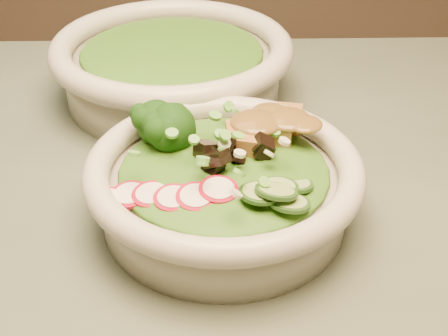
{
  "coord_description": "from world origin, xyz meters",
  "views": [
    {
      "loc": [
        -0.1,
        -0.43,
        1.09
      ],
      "look_at": [
        -0.09,
        -0.0,
        0.8
      ],
      "focal_mm": 50.0,
      "sensor_mm": 36.0,
      "label": 1
    }
  ],
  "objects": [
    {
      "name": "lettuce_bed",
      "position": [
        -0.09,
        -0.0,
        0.8
      ],
      "size": [
        0.18,
        0.18,
        0.02
      ],
      "primitive_type": "ellipsoid",
      "color": "#2E5F14",
      "rests_on": "salad_bowl"
    },
    {
      "name": "dining_table",
      "position": [
        0.0,
        0.0,
        0.64
      ],
      "size": [
        1.2,
        0.8,
        0.75
      ],
      "color": "black",
      "rests_on": "ground"
    },
    {
      "name": "scallion_garnish",
      "position": [
        -0.09,
        -0.0,
        0.82
      ],
      "size": [
        0.17,
        0.17,
        0.02
      ],
      "primitive_type": null,
      "color": "#64BC42",
      "rests_on": "salad_bowl"
    },
    {
      "name": "broccoli_florets",
      "position": [
        -0.13,
        0.03,
        0.82
      ],
      "size": [
        0.08,
        0.08,
        0.04
      ],
      "primitive_type": null,
      "rotation": [
        0.0,
        0.0,
        -0.29
      ],
      "color": "black",
      "rests_on": "salad_bowl"
    },
    {
      "name": "mushroom_heap",
      "position": [
        -0.08,
        0.0,
        0.81
      ],
      "size": [
        0.08,
        0.08,
        0.03
      ],
      "primitive_type": null,
      "rotation": [
        0.0,
        0.0,
        -0.29
      ],
      "color": "black",
      "rests_on": "salad_bowl"
    },
    {
      "name": "peanut_sauce",
      "position": [
        -0.05,
        0.03,
        0.82
      ],
      "size": [
        0.06,
        0.05,
        0.01
      ],
      "primitive_type": "ellipsoid",
      "color": "brown",
      "rests_on": "tofu_cubes"
    },
    {
      "name": "cucumber_slices",
      "position": [
        -0.05,
        -0.05,
        0.81
      ],
      "size": [
        0.08,
        0.08,
        0.03
      ],
      "primitive_type": null,
      "rotation": [
        0.0,
        0.0,
        -0.29
      ],
      "color": "#8FB061",
      "rests_on": "salad_bowl"
    },
    {
      "name": "tofu_cubes",
      "position": [
        -0.05,
        0.03,
        0.81
      ],
      "size": [
        0.09,
        0.07,
        0.03
      ],
      "primitive_type": null,
      "rotation": [
        0.0,
        0.0,
        -0.29
      ],
      "color": "#A77B37",
      "rests_on": "salad_bowl"
    },
    {
      "name": "salad_bowl",
      "position": [
        -0.09,
        -0.0,
        0.78
      ],
      "size": [
        0.23,
        0.23,
        0.06
      ],
      "rotation": [
        0.0,
        0.0,
        -0.29
      ],
      "color": "beige",
      "rests_on": "dining_table"
    },
    {
      "name": "side_lettuce",
      "position": [
        -0.14,
        0.23,
        0.81
      ],
      "size": [
        0.18,
        0.18,
        0.02
      ],
      "primitive_type": "ellipsoid",
      "color": "#2E5F14",
      "rests_on": "side_bowl"
    },
    {
      "name": "radish_slices",
      "position": [
        -0.13,
        -0.05,
        0.81
      ],
      "size": [
        0.1,
        0.06,
        0.02
      ],
      "primitive_type": null,
      "rotation": [
        0.0,
        0.0,
        -0.29
      ],
      "color": "maroon",
      "rests_on": "salad_bowl"
    },
    {
      "name": "side_bowl",
      "position": [
        -0.14,
        0.23,
        0.79
      ],
      "size": [
        0.28,
        0.28,
        0.07
      ],
      "rotation": [
        0.0,
        0.0,
        -0.08
      ],
      "color": "beige",
      "rests_on": "dining_table"
    }
  ]
}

